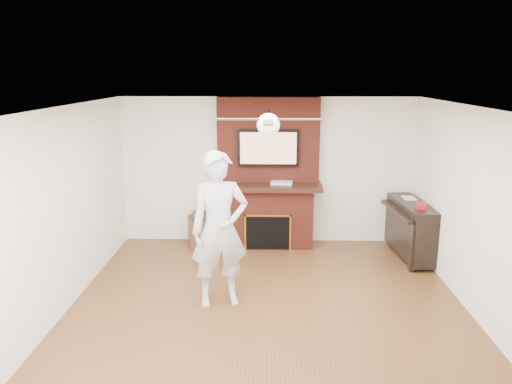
{
  "coord_description": "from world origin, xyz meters",
  "views": [
    {
      "loc": [
        0.0,
        -5.64,
        2.9
      ],
      "look_at": [
        -0.16,
        0.9,
        1.32
      ],
      "focal_mm": 35.0,
      "sensor_mm": 36.0,
      "label": 1
    }
  ],
  "objects_px": {
    "person": "(220,229)",
    "piano": "(411,228)",
    "fireplace": "(268,188)",
    "side_table": "(204,230)"
  },
  "relations": [
    {
      "from": "side_table",
      "to": "piano",
      "type": "bearing_deg",
      "value": -20.82
    },
    {
      "from": "person",
      "to": "fireplace",
      "type": "bearing_deg",
      "value": 59.63
    },
    {
      "from": "person",
      "to": "side_table",
      "type": "height_order",
      "value": "person"
    },
    {
      "from": "person",
      "to": "piano",
      "type": "bearing_deg",
      "value": 15.2
    },
    {
      "from": "fireplace",
      "to": "side_table",
      "type": "distance_m",
      "value": 1.32
    },
    {
      "from": "side_table",
      "to": "piano",
      "type": "relative_size",
      "value": 0.42
    },
    {
      "from": "piano",
      "to": "fireplace",
      "type": "bearing_deg",
      "value": 161.39
    },
    {
      "from": "person",
      "to": "piano",
      "type": "relative_size",
      "value": 1.41
    },
    {
      "from": "person",
      "to": "piano",
      "type": "distance_m",
      "value": 3.39
    },
    {
      "from": "fireplace",
      "to": "piano",
      "type": "height_order",
      "value": "fireplace"
    }
  ]
}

